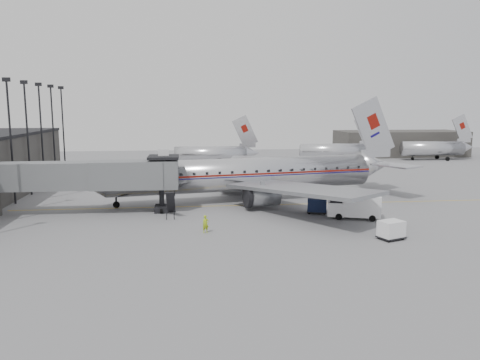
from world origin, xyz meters
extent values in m
plane|color=slate|center=(0.00, 0.00, 0.00)|extent=(160.00, 160.00, 0.00)
cube|color=#383533|center=(45.00, 60.00, 3.00)|extent=(30.00, 12.00, 6.00)
cube|color=gold|center=(3.00, 6.00, 0.01)|extent=(60.00, 0.15, 0.01)
cube|color=#585B5D|center=(-22.00, 3.60, 4.30)|extent=(12.00, 2.80, 3.00)
cube|color=#585B5D|center=(-13.00, 3.60, 4.30)|extent=(8.00, 3.00, 3.10)
cube|color=#585B5D|center=(-9.00, 4.00, 4.30)|extent=(3.20, 3.60, 3.20)
cube|color=black|center=(-9.00, 4.00, 6.20)|extent=(3.40, 3.80, 0.30)
cube|color=white|center=(-9.00, 4.00, 6.70)|extent=(1.20, 0.15, 0.80)
cylinder|color=black|center=(-9.30, 3.60, 1.40)|extent=(0.56, 0.56, 2.80)
cube|color=black|center=(-9.30, 3.60, 0.35)|extent=(1.60, 2.20, 0.70)
cylinder|color=black|center=(-9.30, 2.60, 0.30)|extent=(0.30, 0.60, 0.60)
cylinder|color=black|center=(-9.30, 4.60, 0.30)|extent=(0.30, 0.60, 0.60)
cube|color=black|center=(-8.20, 1.30, 1.50)|extent=(0.90, 3.20, 2.90)
cylinder|color=black|center=(-27.50, 10.00, 7.50)|extent=(0.24, 0.24, 15.00)
cube|color=black|center=(-27.50, 10.00, 15.00)|extent=(0.90, 0.25, 0.50)
cylinder|color=black|center=(-27.50, 16.00, 7.50)|extent=(0.24, 0.24, 15.00)
cube|color=black|center=(-27.50, 16.00, 15.00)|extent=(0.90, 0.25, 0.50)
cylinder|color=black|center=(-27.50, 22.00, 7.50)|extent=(0.24, 0.24, 15.00)
cube|color=black|center=(-27.50, 22.00, 15.00)|extent=(0.90, 0.25, 0.50)
cylinder|color=black|center=(-27.50, 28.00, 7.50)|extent=(0.24, 0.24, 15.00)
cube|color=black|center=(-27.50, 28.00, 15.00)|extent=(0.90, 0.25, 0.50)
cylinder|color=black|center=(-27.50, 34.00, 7.50)|extent=(0.24, 0.24, 15.00)
cube|color=black|center=(-27.50, 34.00, 15.00)|extent=(0.90, 0.25, 0.50)
cylinder|color=silver|center=(-2.00, 42.00, 2.60)|extent=(14.00, 3.20, 3.20)
cube|color=silver|center=(4.80, 42.00, 7.00)|extent=(5.17, 0.26, 6.52)
cylinder|color=black|center=(-6.50, 42.00, 0.50)|extent=(0.24, 0.24, 1.00)
cylinder|color=silver|center=(24.00, 46.00, 2.60)|extent=(14.00, 3.20, 3.20)
cube|color=silver|center=(30.80, 46.00, 7.00)|extent=(5.17, 0.26, 6.52)
cylinder|color=black|center=(19.50, 46.00, 0.50)|extent=(0.24, 0.24, 1.00)
cylinder|color=silver|center=(48.00, 50.00, 2.60)|extent=(14.00, 3.20, 3.20)
cube|color=silver|center=(54.80, 50.00, 7.00)|extent=(5.17, 0.26, 6.52)
cylinder|color=black|center=(43.50, 50.00, 0.50)|extent=(0.24, 0.24, 1.00)
cylinder|color=silver|center=(0.64, 9.00, 3.36)|extent=(33.77, 10.12, 4.14)
cone|color=silver|center=(-17.52, 5.68, 3.36)|extent=(4.05, 4.68, 4.14)
cone|color=silver|center=(19.13, 12.39, 3.80)|extent=(5.11, 4.67, 3.93)
cube|color=maroon|center=(0.64, 9.00, 3.64)|extent=(33.78, 10.17, 0.20)
cube|color=#120A59|center=(0.64, 9.00, 3.38)|extent=(33.78, 10.17, 0.11)
cube|color=silver|center=(18.80, 12.32, 8.95)|extent=(6.81, 1.57, 8.60)
cube|color=gray|center=(2.13, 19.51, 3.02)|extent=(10.20, 18.85, 1.33)
cube|color=gray|center=(5.76, -0.30, 3.02)|extent=(15.19, 18.25, 1.33)
cylinder|color=gray|center=(0.14, 14.82, 1.62)|extent=(4.17, 3.00, 2.35)
cylinder|color=gray|center=(2.24, 3.38, 1.62)|extent=(4.17, 3.00, 2.35)
cylinder|color=black|center=(-14.77, 6.18, 0.73)|extent=(0.22, 0.22, 1.45)
cylinder|color=black|center=(2.32, 12.26, 0.78)|extent=(0.29, 0.29, 1.57)
cylinder|color=black|center=(2.32, 12.26, 0.50)|extent=(1.17, 0.59, 1.12)
cylinder|color=black|center=(3.37, 6.54, 0.78)|extent=(0.29, 0.29, 1.57)
cylinder|color=black|center=(3.37, 6.54, 0.50)|extent=(1.17, 0.59, 1.12)
cube|color=white|center=(12.03, -2.20, 1.44)|extent=(4.32, 3.24, 2.24)
cube|color=white|center=(9.49, -1.36, 1.01)|extent=(2.26, 2.46, 1.50)
cube|color=black|center=(9.49, -1.36, 1.66)|extent=(1.79, 2.13, 0.64)
cylinder|color=black|center=(9.49, -2.38, 0.34)|extent=(0.73, 0.47, 0.68)
cylinder|color=black|center=(10.10, -0.55, 0.34)|extent=(0.73, 0.47, 0.68)
cylinder|color=black|center=(12.74, -3.45, 0.34)|extent=(0.73, 0.47, 0.68)
cylinder|color=black|center=(13.34, -1.62, 0.34)|extent=(0.73, 0.47, 0.68)
cube|color=#0C1533|center=(8.04, 0.92, 0.99)|extent=(2.43, 2.07, 1.45)
cube|color=black|center=(8.04, 0.92, 0.21)|extent=(2.56, 2.20, 0.12)
cylinder|color=black|center=(7.07, 0.55, 0.16)|extent=(0.33, 0.21, 0.31)
cylinder|color=black|center=(8.66, 0.09, 0.16)|extent=(0.33, 0.21, 0.31)
cylinder|color=black|center=(7.41, 1.75, 0.16)|extent=(0.33, 0.21, 0.31)
cylinder|color=black|center=(9.01, 1.29, 0.16)|extent=(0.33, 0.21, 0.31)
cube|color=white|center=(11.84, -10.00, 0.98)|extent=(2.48, 2.18, 1.45)
cube|color=black|center=(11.84, -10.00, 0.21)|extent=(2.61, 2.32, 0.12)
cylinder|color=black|center=(11.29, -10.87, 0.15)|extent=(0.33, 0.23, 0.31)
cylinder|color=black|center=(12.84, -10.28, 0.15)|extent=(0.33, 0.23, 0.31)
cylinder|color=black|center=(10.85, -9.72, 0.15)|extent=(0.33, 0.23, 0.31)
cylinder|color=black|center=(12.39, -9.13, 0.15)|extent=(0.33, 0.23, 0.31)
imported|color=#9BBD16|center=(-4.68, -6.00, 0.85)|extent=(0.70, 0.55, 1.69)
camera|label=1|loc=(-6.09, -49.08, 11.82)|focal=35.00mm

